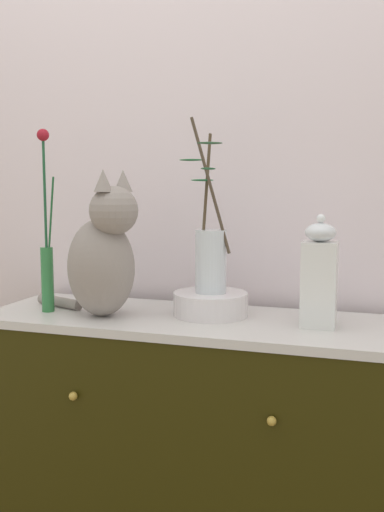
# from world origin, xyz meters

# --- Properties ---
(wall_back) EXTENTS (4.40, 0.08, 2.60)m
(wall_back) POSITION_xyz_m (0.00, 0.28, 1.30)
(wall_back) COLOR silver
(wall_back) RESTS_ON ground_plane
(sideboard) EXTENTS (1.24, 0.44, 0.88)m
(sideboard) POSITION_xyz_m (0.00, -0.00, 0.44)
(sideboard) COLOR black
(sideboard) RESTS_ON ground_plane
(cat_sitting) EXTENTS (0.41, 0.25, 0.43)m
(cat_sitting) POSITION_xyz_m (-0.25, -0.06, 1.06)
(cat_sitting) COLOR gray
(cat_sitting) RESTS_ON sideboard
(vase_slim_green) EXTENTS (0.05, 0.04, 0.55)m
(vase_slim_green) POSITION_xyz_m (-0.44, -0.06, 1.05)
(vase_slim_green) COLOR #2F773C
(vase_slim_green) RESTS_ON sideboard
(bowl_porcelain) EXTENTS (0.22, 0.22, 0.07)m
(bowl_porcelain) POSITION_xyz_m (0.05, 0.04, 0.91)
(bowl_porcelain) COLOR silver
(bowl_porcelain) RESTS_ON sideboard
(vase_glass_clear) EXTENTS (0.17, 0.19, 0.51)m
(vase_glass_clear) POSITION_xyz_m (0.04, 0.04, 1.06)
(vase_glass_clear) COLOR silver
(vase_glass_clear) RESTS_ON bowl_porcelain
(jar_lidded_porcelain) EXTENTS (0.09, 0.09, 0.31)m
(jar_lidded_porcelain) POSITION_xyz_m (0.36, -0.00, 1.02)
(jar_lidded_porcelain) COLOR silver
(jar_lidded_porcelain) RESTS_ON sideboard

